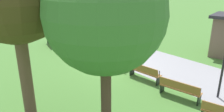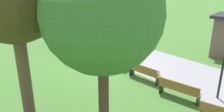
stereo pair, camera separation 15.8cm
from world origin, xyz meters
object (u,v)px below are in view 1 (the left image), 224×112
bench_4 (144,72)px  person_seated (52,38)px  bench_1 (70,45)px  tree_1 (105,14)px  bench_0 (50,40)px  bench_3 (116,60)px  bench_2 (92,51)px  bench_5 (180,89)px

bench_4 → person_seated: size_ratio=1.59×
bench_4 → bench_1: bearing=177.6°
bench_1 → tree_1: 10.68m
bench_0 → bench_4: 9.37m
tree_1 → bench_0: bearing=162.4°
tree_1 → bench_3: bearing=134.7°
bench_4 → tree_1: bearing=-69.2°
bench_4 → bench_3: bearing=173.0°
bench_1 → bench_3: bearing=14.0°
bench_1 → bench_2: 2.35m
bench_0 → bench_5: same height
person_seated → tree_1: 12.50m
bench_3 → bench_5: same height
bench_1 → bench_4: same height
bench_1 → person_seated: size_ratio=1.60×
bench_3 → person_seated: size_ratio=1.56×
bench_4 → tree_1: size_ratio=0.32×
bench_0 → bench_2: size_ratio=1.01×
bench_4 → bench_5: bearing=-11.7°
bench_1 → tree_1: tree_1 is taller
bench_1 → bench_5: (9.37, 0.00, 0.00)m
bench_2 → tree_1: size_ratio=0.32×
bench_2 → bench_4: bearing=4.7°
bench_1 → bench_2: (2.34, 0.29, 0.00)m
bench_2 → bench_3: (2.35, 0.10, 0.00)m
bench_1 → tree_1: size_ratio=0.32×
person_seated → tree_1: size_ratio=0.20×
bench_5 → person_seated: 11.62m
bench_0 → bench_3: 7.04m
bench_1 → person_seated: (-2.25, -0.34, 0.16)m
bench_5 → bench_4: bearing=163.6°
bench_1 → tree_1: (9.13, -4.11, 3.72)m
bench_2 → bench_1: bearing=-168.3°
tree_1 → bench_1: bearing=155.8°
person_seated → bench_0: bearing=-99.8°
bench_0 → bench_4: (9.34, 0.76, 0.00)m
bench_2 → bench_3: size_ratio=1.02×
bench_2 → bench_4: same height
bench_0 → bench_1: (2.30, 0.48, 0.00)m
bench_2 → bench_5: same height
bench_3 → person_seated: bearing=-174.0°
bench_0 → bench_5: size_ratio=1.00×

